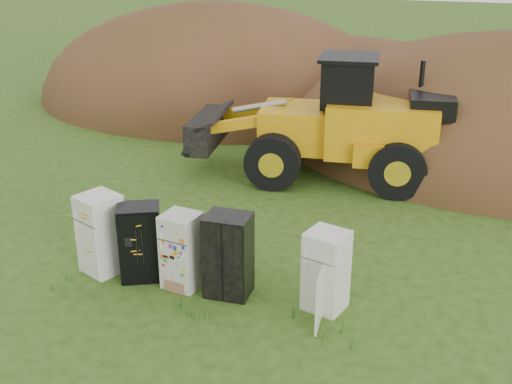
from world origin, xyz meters
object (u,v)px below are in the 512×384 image
Objects in this scene: fridge_black_side at (140,242)px; fridge_open_door at (326,271)px; wheel_loader at (315,117)px; fridge_dark_mid at (228,255)px; fridge_leftmost at (101,234)px; fridge_sticker at (182,251)px.

fridge_open_door is at bearing -25.09° from fridge_black_side.
fridge_dark_mid is at bearing -97.48° from wheel_loader.
fridge_dark_mid is 1.06× the size of fridge_open_door.
fridge_black_side is 7.38m from wheel_loader.
fridge_leftmost is at bearing -119.78° from wheel_loader.
fridge_open_door is 0.22× the size of wheel_loader.
wheel_loader is (2.16, 6.99, 0.99)m from fridge_black_side.
fridge_dark_mid is (1.98, -0.07, 0.04)m from fridge_black_side.
fridge_leftmost is at bearing 154.90° from fridge_black_side.
fridge_dark_mid is 0.23× the size of wheel_loader.
wheel_loader is at bearing 90.39° from fridge_sticker.
fridge_sticker is (0.98, -0.07, -0.01)m from fridge_black_side.
fridge_leftmost reaches higher than fridge_open_door.
wheel_loader is at bearing 87.71° from fridge_dark_mid.
wheel_loader is at bearing 121.19° from fridge_open_door.
fridge_dark_mid is at bearing 23.08° from fridge_leftmost.
fridge_black_side is at bearing -163.54° from fridge_open_door.
fridge_leftmost reaches higher than fridge_dark_mid.
fridge_black_side is 0.95× the size of fridge_dark_mid.
fridge_leftmost is 1.09× the size of fridge_sticker.
fridge_dark_mid reaches higher than fridge_open_door.
fridge_sticker is at bearing 22.36° from fridge_leftmost.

